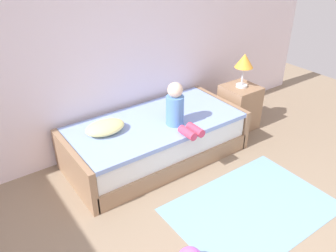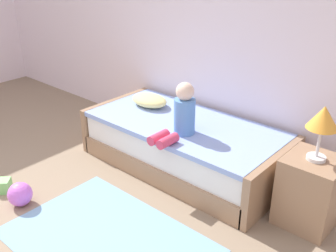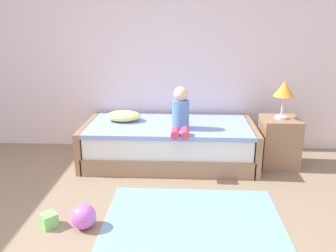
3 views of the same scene
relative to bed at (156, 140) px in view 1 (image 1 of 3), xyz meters
name	(u,v)px [view 1 (image 1 of 3)]	position (x,y,z in m)	size (l,w,h in m)	color
wall_rear	(81,34)	(-0.53, 0.60, 1.20)	(7.20, 0.10, 2.90)	white
bed	(156,140)	(0.00, 0.00, 0.00)	(2.11, 1.00, 0.50)	#997556
nightstand	(239,107)	(1.35, -0.03, 0.05)	(0.44, 0.44, 0.60)	#997556
table_lamp	(244,62)	(1.35, -0.03, 0.69)	(0.24, 0.24, 0.45)	silver
child_figure	(178,109)	(0.14, -0.23, 0.46)	(0.20, 0.51, 0.50)	#598CD1
pillow	(105,127)	(-0.58, 0.10, 0.32)	(0.44, 0.30, 0.13)	#F2E58C
area_rug	(252,208)	(0.28, -1.30, -0.24)	(1.60, 1.10, 0.01)	#7AA8CC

